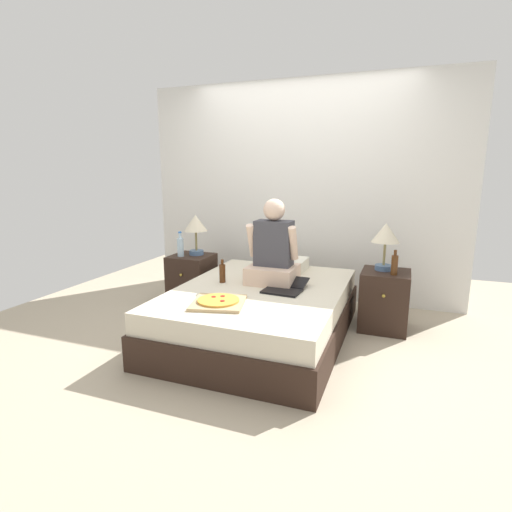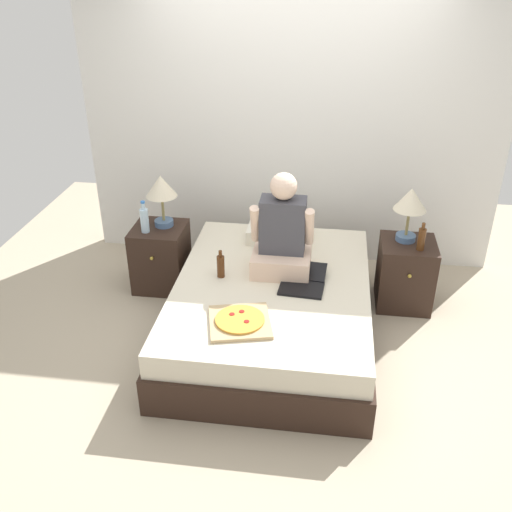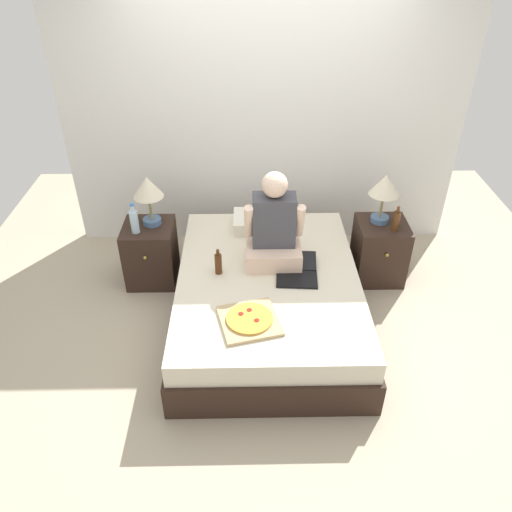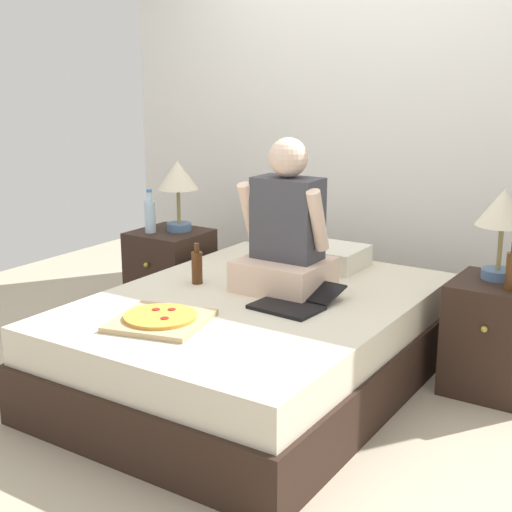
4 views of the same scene
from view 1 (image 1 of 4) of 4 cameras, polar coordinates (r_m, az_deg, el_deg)
The scene contains 14 objects.
ground_plane at distance 3.76m, azimuth 0.64°, elevation -11.33°, with size 5.72×5.72×0.00m, color tan.
wall_back at distance 4.76m, azimuth 6.38°, elevation 9.10°, with size 3.72×0.12×2.50m, color silver.
bed at distance 3.67m, azimuth 0.65°, elevation -8.05°, with size 1.48×2.00×0.46m.
nightstand_left at distance 4.59m, azimuth -9.12°, elevation -3.35°, with size 0.44×0.47×0.57m.
lamp_on_left_nightstand at distance 4.49m, azimuth -8.61°, elevation 4.27°, with size 0.26×0.26×0.45m.
water_bottle at distance 4.47m, azimuth -10.75°, elevation 1.36°, with size 0.07×0.07×0.28m.
nightstand_right at distance 4.02m, azimuth 17.85°, elevation -6.04°, with size 0.44×0.47×0.57m.
lamp_on_right_nightstand at distance 3.93m, azimuth 18.03°, elevation 2.70°, with size 0.26×0.26×0.45m.
beer_bottle at distance 3.82m, azimuth 19.18°, elevation -1.16°, with size 0.06×0.06×0.23m.
pillow at distance 4.25m, azimuth 3.67°, elevation -1.09°, with size 0.52×0.34×0.12m, color silver.
person_seated at distance 3.71m, azimuth 2.49°, elevation 0.54°, with size 0.47×0.40×0.78m.
laptop at distance 3.52m, azimuth 4.10°, elevation -4.58°, with size 0.35×0.44×0.07m.
pizza_box at distance 3.17m, azimuth -5.40°, elevation -6.55°, with size 0.48×0.48×0.05m.
beer_bottle_on_bed at distance 3.75m, azimuth -4.82°, elevation -2.41°, with size 0.06×0.06×0.22m.
Camera 1 is at (1.18, -3.24, 1.50)m, focal length 28.00 mm.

